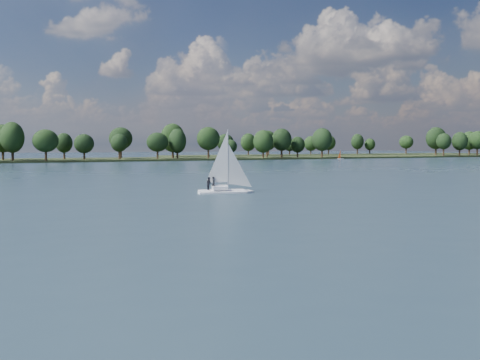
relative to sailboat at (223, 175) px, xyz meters
name	(u,v)px	position (x,y,z in m)	size (l,w,h in m)	color
ground	(150,174)	(2.98, 50.96, -2.61)	(700.00, 700.00, 0.00)	#233342
far_shore	(81,161)	(2.98, 162.96, -2.61)	(660.00, 40.00, 1.50)	black
far_shore_back	(334,155)	(162.98, 210.96, -2.61)	(220.00, 30.00, 1.40)	black
sailboat	(223,175)	(0.00, 0.00, 0.00)	(7.35, 3.13, 9.37)	white
dinghy_orange	(341,157)	(118.59, 140.90, -1.53)	(2.97, 1.38, 4.60)	white
treeline	(77,141)	(1.12, 159.59, 5.59)	(563.17, 73.93, 18.44)	black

